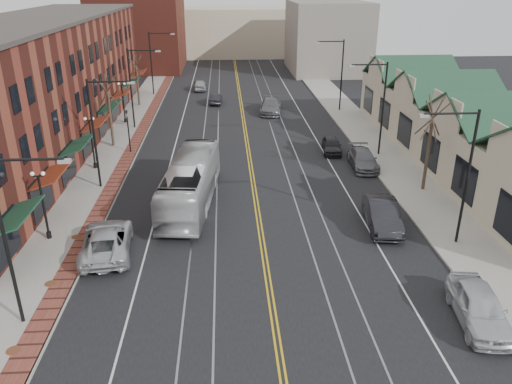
{
  "coord_description": "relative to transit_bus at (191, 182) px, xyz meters",
  "views": [
    {
      "loc": [
        -2.03,
        -19.24,
        14.64
      ],
      "look_at": [
        -0.18,
        9.89,
        2.0
      ],
      "focal_mm": 35.0,
      "sensor_mm": 36.0,
      "label": 1
    }
  ],
  "objects": [
    {
      "name": "distant_car_far",
      "position": [
        -0.95,
        38.14,
        -0.89
      ],
      "size": [
        2.0,
        4.39,
        1.46
      ],
      "primitive_type": "imported",
      "rotation": [
        0.0,
        0.0,
        3.21
      ],
      "color": "#A6A8AE",
      "rests_on": "ground"
    },
    {
      "name": "streetlight_l_1",
      "position": [
        -6.53,
        3.29,
        3.4
      ],
      "size": [
        3.33,
        0.25,
        8.0
      ],
      "color": "black",
      "rests_on": "sidewalk_left"
    },
    {
      "name": "distant_car_left",
      "position": [
        1.41,
        29.88,
        -0.99
      ],
      "size": [
        1.58,
        3.94,
        1.27
      ],
      "primitive_type": "imported",
      "rotation": [
        0.0,
        0.0,
        3.08
      ],
      "color": "black",
      "rests_on": "ground"
    },
    {
      "name": "sidewalk_right",
      "position": [
        16.51,
        7.29,
        -1.55
      ],
      "size": [
        4.0,
        120.0,
        0.15
      ],
      "primitive_type": "cube",
      "color": "gray",
      "rests_on": "ground"
    },
    {
      "name": "traffic_signal",
      "position": [
        -6.09,
        11.29,
        0.72
      ],
      "size": [
        0.18,
        0.15,
        3.8
      ],
      "color": "black",
      "rests_on": "sidewalk_left"
    },
    {
      "name": "tree_left_near",
      "position": [
        -7.99,
        13.29,
        1.89
      ],
      "size": [
        1.78,
        1.37,
        6.48
      ],
      "color": "#382B21",
      "rests_on": "sidewalk_left"
    },
    {
      "name": "manhole_mid",
      "position": [
        -6.69,
        -9.71,
        -1.47
      ],
      "size": [
        0.6,
        0.6,
        0.02
      ],
      "primitive_type": "cylinder",
      "color": "#592D19",
      "rests_on": "sidewalk_left"
    },
    {
      "name": "parked_car_d",
      "position": [
        12.01,
        10.41,
        -0.95
      ],
      "size": [
        2.01,
        4.13,
        1.36
      ],
      "primitive_type": "imported",
      "rotation": [
        0.0,
        0.0,
        -0.11
      ],
      "color": "black",
      "rests_on": "ground"
    },
    {
      "name": "backdrop_mid",
      "position": [
        4.51,
        72.29,
        2.88
      ],
      "size": [
        22.0,
        14.0,
        9.0
      ],
      "primitive_type": "cube",
      "color": "#BDAD91",
      "rests_on": "ground"
    },
    {
      "name": "streetlight_l_3",
      "position": [
        -6.53,
        35.29,
        3.4
      ],
      "size": [
        3.33,
        0.25,
        8.0
      ],
      "color": "black",
      "rests_on": "sidewalk_left"
    },
    {
      "name": "streetlight_r_2",
      "position": [
        15.56,
        25.29,
        3.4
      ],
      "size": [
        3.33,
        0.25,
        8.0
      ],
      "color": "black",
      "rests_on": "sidewalk_right"
    },
    {
      "name": "streetlight_l_0",
      "position": [
        -6.53,
        -12.71,
        3.4
      ],
      "size": [
        3.33,
        0.25,
        8.0
      ],
      "color": "black",
      "rests_on": "sidewalk_left"
    },
    {
      "name": "lamppost_l_2",
      "position": [
        -8.29,
        7.29,
        0.58
      ],
      "size": [
        0.84,
        0.28,
        4.27
      ],
      "color": "black",
      "rests_on": "sidewalk_left"
    },
    {
      "name": "parked_car_c",
      "position": [
        13.81,
        6.41,
        -0.9
      ],
      "size": [
        2.26,
        5.09,
        1.45
      ],
      "primitive_type": "imported",
      "rotation": [
        0.0,
        0.0,
        -0.05
      ],
      "color": "slate",
      "rests_on": "ground"
    },
    {
      "name": "backdrop_right",
      "position": [
        19.51,
        52.29,
        3.88
      ],
      "size": [
        12.0,
        16.0,
        11.0
      ],
      "primitive_type": "cube",
      "color": "slate",
      "rests_on": "ground"
    },
    {
      "name": "sidewalk_left",
      "position": [
        -7.49,
        7.29,
        -1.55
      ],
      "size": [
        4.0,
        120.0,
        0.15
      ],
      "primitive_type": "cube",
      "color": "gray",
      "rests_on": "ground"
    },
    {
      "name": "backdrop_left",
      "position": [
        -11.49,
        57.29,
        5.38
      ],
      "size": [
        14.0,
        18.0,
        14.0
      ],
      "primitive_type": "cube",
      "color": "maroon",
      "rests_on": "ground"
    },
    {
      "name": "parked_car_a",
      "position": [
        13.81,
        -13.91,
        -0.78
      ],
      "size": [
        2.61,
        5.15,
        1.68
      ],
      "primitive_type": "imported",
      "rotation": [
        0.0,
        0.0,
        -0.13
      ],
      "color": "silver",
      "rests_on": "ground"
    },
    {
      "name": "building_left",
      "position": [
        -14.49,
        14.29,
        3.88
      ],
      "size": [
        10.0,
        50.0,
        11.0
      ],
      "primitive_type": "cube",
      "color": "maroon",
      "rests_on": "ground"
    },
    {
      "name": "lamppost_l_1",
      "position": [
        -8.29,
        -4.71,
        0.58
      ],
      "size": [
        0.84,
        0.28,
        4.27
      ],
      "color": "black",
      "rests_on": "sidewalk_left"
    },
    {
      "name": "streetlight_r_1",
      "position": [
        15.56,
        9.29,
        3.4
      ],
      "size": [
        3.33,
        0.25,
        8.0
      ],
      "color": "black",
      "rests_on": "sidewalk_right"
    },
    {
      "name": "tree_right_mid",
      "position": [
        17.01,
        1.29,
        2.13
      ],
      "size": [
        1.9,
        1.46,
        6.93
      ],
      "color": "#382B21",
      "rests_on": "sidewalk_right"
    },
    {
      "name": "building_right",
      "position": [
        22.51,
        7.29,
        0.68
      ],
      "size": [
        8.0,
        36.0,
        4.6
      ],
      "primitive_type": "cube",
      "color": "#BDAD91",
      "rests_on": "ground"
    },
    {
      "name": "streetlight_l_2",
      "position": [
        -6.53,
        19.29,
        3.4
      ],
      "size": [
        3.33,
        0.25,
        8.0
      ],
      "color": "black",
      "rests_on": "sidewalk_left"
    },
    {
      "name": "distant_car_right",
      "position": [
        7.8,
        24.9,
        -0.81
      ],
      "size": [
        2.97,
        5.88,
        1.64
      ],
      "primitive_type": "imported",
      "rotation": [
        0.0,
        0.0,
        -0.12
      ],
      "color": "slate",
      "rests_on": "ground"
    },
    {
      "name": "manhole_far",
      "position": [
        -6.69,
        -4.71,
        -1.47
      ],
      "size": [
        0.6,
        0.6,
        0.02
      ],
      "primitive_type": "cylinder",
      "color": "#592D19",
      "rests_on": "sidewalk_left"
    },
    {
      "name": "tree_left_far",
      "position": [
        -7.99,
        29.29,
        1.65
      ],
      "size": [
        1.66,
        1.28,
        6.02
      ],
      "color": "#382B21",
      "rests_on": "sidewalk_left"
    },
    {
      "name": "streetlight_r_0",
      "position": [
        15.56,
        -6.71,
        3.4
      ],
      "size": [
        3.33,
        0.25,
        8.0
      ],
      "color": "black",
      "rests_on": "sidewalk_right"
    },
    {
      "name": "transit_bus",
      "position": [
        0.0,
        0.0,
        0.0
      ],
      "size": [
        3.93,
        11.87,
        3.25
      ],
      "primitive_type": "imported",
      "rotation": [
        0.0,
        0.0,
        3.04
      ],
      "color": "silver",
      "rests_on": "ground"
    },
    {
      "name": "manhole_near",
      "position": [
        -6.69,
        -14.71,
        -1.47
      ],
      "size": [
        0.6,
        0.6,
        0.02
      ],
      "primitive_type": "cylinder",
      "color": "#592D19",
      "rests_on": "sidewalk_left"
    },
    {
      "name": "ground",
      "position": [
        4.51,
        -12.71,
        -1.62
      ],
      "size": [
        160.0,
        160.0,
        0.0
      ],
      "primitive_type": "plane",
      "color": "black",
      "rests_on": "ground"
    },
    {
      "name": "parked_car_b",
      "position": [
        12.21,
        -4.3,
        -0.77
      ],
      "size": [
        2.38,
        5.36,
        1.71
      ],
      "primitive_type": "imported",
      "rotation": [
        0.0,
        0.0,
        -0.11
      ],
      "color": "black",
      "rests_on": "ground"
    },
    {
      "name": "lamppost_l_3",
      "position": [
        -8.29,
        21.29,
        0.58
      ],
      "size": [
        0.84,
        0.28,
        4.27
      ],
      "color": "black",
      "rests_on": "sidewalk_left"
    },
    {
      "name": "parked_suv",
      "position": [
        -4.45,
        -6.46,
        -0.82
      ],
      "size": [
        3.32,
        6.07,
        1.61
      ],
      "primitive_type": "imported",
      "rotation": [
        0.0,
        0.0,
        3.26
      ],
      "color": "silver",
      "rests_on": "ground"
    }
  ]
}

